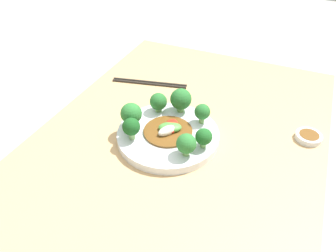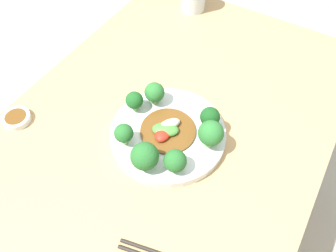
{
  "view_description": "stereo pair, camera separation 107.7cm",
  "coord_description": "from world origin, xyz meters",
  "px_view_note": "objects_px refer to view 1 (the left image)",
  "views": [
    {
      "loc": [
        -0.58,
        -0.24,
        1.29
      ],
      "look_at": [
        0.02,
        0.02,
        0.78
      ],
      "focal_mm": 35.0,
      "sensor_mm": 36.0,
      "label": 1
    },
    {
      "loc": [
        0.38,
        0.25,
        1.36
      ],
      "look_at": [
        0.02,
        0.02,
        0.78
      ],
      "focal_mm": 35.0,
      "sensor_mm": 36.0,
      "label": 2
    }
  ],
  "objects_px": {
    "broccoli_southwest": "(186,144)",
    "stirfry_center": "(169,129)",
    "broccoli_north": "(132,114)",
    "broccoli_northwest": "(131,127)",
    "chopsticks": "(149,83)",
    "broccoli_southeast": "(202,112)",
    "sauce_dish": "(309,137)",
    "broccoli_northeast": "(158,102)",
    "broccoli_east": "(181,99)",
    "plate": "(168,135)",
    "broccoli_south": "(204,136)"
  },
  "relations": [
    {
      "from": "sauce_dish",
      "to": "broccoli_east",
      "type": "bearing_deg",
      "value": 97.34
    },
    {
      "from": "plate",
      "to": "broccoli_southwest",
      "type": "bearing_deg",
      "value": -129.24
    },
    {
      "from": "broccoli_southwest",
      "to": "broccoli_north",
      "type": "xyz_separation_m",
      "value": [
        0.04,
        0.17,
        0.01
      ]
    },
    {
      "from": "broccoli_east",
      "to": "chopsticks",
      "type": "xyz_separation_m",
      "value": [
        0.13,
        0.16,
        -0.06
      ]
    },
    {
      "from": "broccoli_south",
      "to": "broccoli_east",
      "type": "distance_m",
      "value": 0.15
    },
    {
      "from": "broccoli_southwest",
      "to": "stirfry_center",
      "type": "relative_size",
      "value": 0.46
    },
    {
      "from": "broccoli_southwest",
      "to": "broccoli_south",
      "type": "relative_size",
      "value": 1.11
    },
    {
      "from": "broccoli_east",
      "to": "stirfry_center",
      "type": "distance_m",
      "value": 0.1
    },
    {
      "from": "stirfry_center",
      "to": "broccoli_northeast",
      "type": "bearing_deg",
      "value": 41.08
    },
    {
      "from": "broccoli_north",
      "to": "broccoli_southeast",
      "type": "xyz_separation_m",
      "value": [
        0.09,
        -0.16,
        -0.01
      ]
    },
    {
      "from": "broccoli_northeast",
      "to": "broccoli_east",
      "type": "xyz_separation_m",
      "value": [
        0.03,
        -0.06,
        0.01
      ]
    },
    {
      "from": "broccoli_northeast",
      "to": "broccoli_east",
      "type": "height_order",
      "value": "broccoli_east"
    },
    {
      "from": "broccoli_northwest",
      "to": "broccoli_northeast",
      "type": "height_order",
      "value": "broccoli_northwest"
    },
    {
      "from": "broccoli_southwest",
      "to": "broccoli_north",
      "type": "distance_m",
      "value": 0.17
    },
    {
      "from": "broccoli_northeast",
      "to": "sauce_dish",
      "type": "distance_m",
      "value": 0.4
    },
    {
      "from": "broccoli_east",
      "to": "broccoli_south",
      "type": "bearing_deg",
      "value": -136.85
    },
    {
      "from": "broccoli_east",
      "to": "broccoli_northwest",
      "type": "bearing_deg",
      "value": 157.17
    },
    {
      "from": "broccoli_north",
      "to": "broccoli_southeast",
      "type": "distance_m",
      "value": 0.18
    },
    {
      "from": "sauce_dish",
      "to": "chopsticks",
      "type": "bearing_deg",
      "value": 80.51
    },
    {
      "from": "broccoli_south",
      "to": "sauce_dish",
      "type": "relative_size",
      "value": 0.78
    },
    {
      "from": "broccoli_southwest",
      "to": "sauce_dish",
      "type": "bearing_deg",
      "value": -52.25
    },
    {
      "from": "broccoli_north",
      "to": "sauce_dish",
      "type": "relative_size",
      "value": 1.05
    },
    {
      "from": "sauce_dish",
      "to": "broccoli_north",
      "type": "bearing_deg",
      "value": 110.36
    },
    {
      "from": "broccoli_northwest",
      "to": "broccoli_southeast",
      "type": "bearing_deg",
      "value": -46.28
    },
    {
      "from": "broccoli_east",
      "to": "plate",
      "type": "bearing_deg",
      "value": -176.72
    },
    {
      "from": "broccoli_east",
      "to": "broccoli_north",
      "type": "distance_m",
      "value": 0.15
    },
    {
      "from": "broccoli_northwest",
      "to": "sauce_dish",
      "type": "xyz_separation_m",
      "value": [
        0.2,
        -0.41,
        -0.05
      ]
    },
    {
      "from": "broccoli_southeast",
      "to": "sauce_dish",
      "type": "distance_m",
      "value": 0.28
    },
    {
      "from": "broccoli_northwest",
      "to": "chopsticks",
      "type": "bearing_deg",
      "value": 18.2
    },
    {
      "from": "broccoli_east",
      "to": "stirfry_center",
      "type": "relative_size",
      "value": 0.54
    },
    {
      "from": "broccoli_southwest",
      "to": "plate",
      "type": "bearing_deg",
      "value": 50.76
    },
    {
      "from": "stirfry_center",
      "to": "sauce_dish",
      "type": "relative_size",
      "value": 1.89
    },
    {
      "from": "broccoli_north",
      "to": "plate",
      "type": "bearing_deg",
      "value": -81.05
    },
    {
      "from": "broccoli_southeast",
      "to": "stirfry_center",
      "type": "bearing_deg",
      "value": 138.31
    },
    {
      "from": "broccoli_south",
      "to": "sauce_dish",
      "type": "bearing_deg",
      "value": -56.25
    },
    {
      "from": "broccoli_southwest",
      "to": "stirfry_center",
      "type": "xyz_separation_m",
      "value": [
        0.06,
        0.07,
        -0.03
      ]
    },
    {
      "from": "broccoli_northwest",
      "to": "broccoli_southeast",
      "type": "height_order",
      "value": "broccoli_northwest"
    },
    {
      "from": "sauce_dish",
      "to": "broccoli_northwest",
      "type": "bearing_deg",
      "value": 116.45
    },
    {
      "from": "broccoli_northeast",
      "to": "broccoli_southeast",
      "type": "bearing_deg",
      "value": -90.43
    },
    {
      "from": "broccoli_north",
      "to": "broccoli_southeast",
      "type": "bearing_deg",
      "value": -61.06
    },
    {
      "from": "broccoli_south",
      "to": "sauce_dish",
      "type": "height_order",
      "value": "broccoli_south"
    },
    {
      "from": "broccoli_north",
      "to": "sauce_dish",
      "type": "height_order",
      "value": "broccoli_north"
    },
    {
      "from": "broccoli_south",
      "to": "broccoli_southeast",
      "type": "relative_size",
      "value": 0.93
    },
    {
      "from": "broccoli_north",
      "to": "chopsticks",
      "type": "bearing_deg",
      "value": 16.43
    },
    {
      "from": "broccoli_north",
      "to": "broccoli_southwest",
      "type": "bearing_deg",
      "value": -104.71
    },
    {
      "from": "broccoli_southwest",
      "to": "sauce_dish",
      "type": "height_order",
      "value": "broccoli_southwest"
    },
    {
      "from": "broccoli_east",
      "to": "chopsticks",
      "type": "relative_size",
      "value": 0.28
    },
    {
      "from": "plate",
      "to": "broccoli_east",
      "type": "bearing_deg",
      "value": 3.28
    },
    {
      "from": "broccoli_northwest",
      "to": "broccoli_north",
      "type": "distance_m",
      "value": 0.05
    },
    {
      "from": "broccoli_northwest",
      "to": "broccoli_northeast",
      "type": "xyz_separation_m",
      "value": [
        0.13,
        -0.01,
        -0.0
      ]
    }
  ]
}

